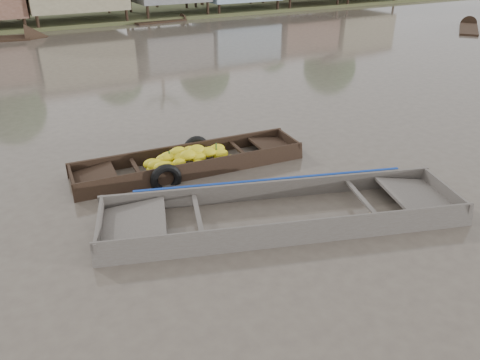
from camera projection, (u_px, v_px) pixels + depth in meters
ground at (263, 229)px, 9.63m from camera, size 120.00×120.00×0.00m
banana_boat at (187, 162)px, 12.10m from camera, size 6.09×1.94×0.84m
viewer_boat at (283, 216)px, 9.95m from camera, size 7.87×4.29×0.61m
distant_boats at (57, 41)px, 27.87m from camera, size 48.89×15.76×0.35m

